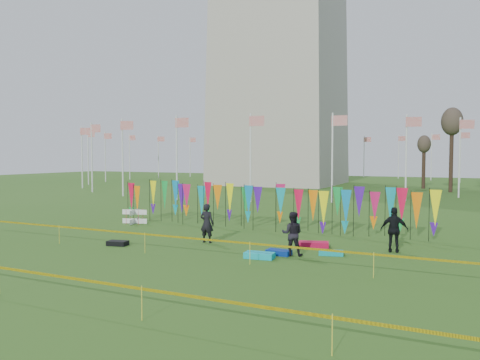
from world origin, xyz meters
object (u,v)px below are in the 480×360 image
at_px(person_left, 207,223).
at_px(kite_bag_teal, 331,253).
at_px(kite_bag_blue, 279,252).
at_px(kite_bag_red, 314,244).
at_px(kite_bag_black, 118,243).
at_px(person_mid, 292,234).
at_px(person_right, 394,230).
at_px(kite_bag_turquoise, 259,255).
at_px(box_kite, 135,216).

height_order(person_left, kite_bag_teal, person_left).
distance_m(kite_bag_blue, kite_bag_red, 2.43).
bearing_deg(kite_bag_blue, kite_bag_black, -170.40).
bearing_deg(kite_bag_red, person_mid, -97.91).
bearing_deg(person_right, kite_bag_turquoise, 30.63).
distance_m(person_left, kite_bag_black, 4.28).
distance_m(box_kite, kite_bag_teal, 13.82).
bearing_deg(person_right, kite_bag_teal, 30.74).
distance_m(kite_bag_red, kite_bag_teal, 1.80).
relative_size(box_kite, person_mid, 0.48).
relative_size(box_kite, person_right, 0.45).
bearing_deg(person_left, box_kite, -29.75).
bearing_deg(box_kite, kite_bag_turquoise, -27.71).
xyz_separation_m(box_kite, kite_bag_turquoise, (10.79, -5.66, -0.32)).
bearing_deg(kite_bag_red, kite_bag_blue, -110.52).
height_order(person_mid, kite_bag_teal, person_mid).
relative_size(kite_bag_turquoise, kite_bag_black, 1.29).
bearing_deg(kite_bag_turquoise, kite_bag_red, 67.51).
distance_m(person_left, kite_bag_red, 5.17).
distance_m(kite_bag_black, kite_bag_teal, 9.82).
bearing_deg(kite_bag_blue, kite_bag_turquoise, -116.97).
xyz_separation_m(kite_bag_turquoise, kite_bag_teal, (2.50, 1.85, -0.02)).
relative_size(person_mid, kite_bag_black, 1.99).
xyz_separation_m(box_kite, kite_bag_red, (12.12, -2.44, -0.32)).
height_order(kite_bag_blue, kite_bag_red, kite_bag_red).
distance_m(box_kite, person_mid, 12.69).
distance_m(person_mid, kite_bag_black, 8.28).
distance_m(person_mid, person_right, 4.55).
relative_size(box_kite, kite_bag_blue, 0.86).
bearing_deg(kite_bag_red, person_right, 5.95).
bearing_deg(kite_bag_turquoise, kite_bag_teal, 36.52).
relative_size(box_kite, kite_bag_black, 0.95).
height_order(box_kite, person_left, person_left).
height_order(person_right, kite_bag_red, person_right).
relative_size(person_left, kite_bag_blue, 1.84).
xyz_separation_m(kite_bag_turquoise, kite_bag_blue, (0.49, 0.95, -0.01)).
bearing_deg(person_right, box_kite, -13.55).
xyz_separation_m(person_left, person_mid, (4.68, -1.00, -0.02)).
bearing_deg(kite_bag_blue, person_right, 31.25).
bearing_deg(kite_bag_turquoise, kite_bag_black, -177.37).
bearing_deg(person_left, kite_bag_red, -170.10).
height_order(box_kite, kite_bag_turquoise, box_kite).
relative_size(person_mid, kite_bag_blue, 1.80).
distance_m(person_right, kite_bag_red, 3.62).
distance_m(box_kite, person_right, 15.76).
bearing_deg(kite_bag_black, box_kite, 121.76).
bearing_deg(box_kite, person_right, -7.56).
relative_size(kite_bag_turquoise, kite_bag_red, 0.89).
xyz_separation_m(box_kite, person_mid, (11.82, -4.58, 0.48)).
xyz_separation_m(box_kite, kite_bag_blue, (11.27, -4.71, -0.34)).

